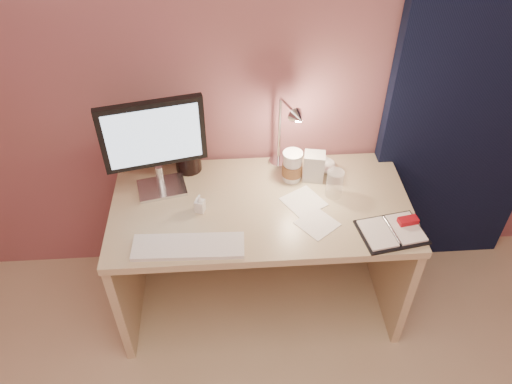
{
  "coord_description": "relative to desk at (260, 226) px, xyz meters",
  "views": [
    {
      "loc": [
        -0.14,
        -0.32,
        2.32
      ],
      "look_at": [
        -0.03,
        1.33,
        0.85
      ],
      "focal_mm": 35.0,
      "sensor_mm": 36.0,
      "label": 1
    }
  ],
  "objects": [
    {
      "name": "planner",
      "position": [
        0.56,
        -0.3,
        0.24
      ],
      "size": [
        0.31,
        0.25,
        0.04
      ],
      "rotation": [
        0.0,
        0.0,
        0.17
      ],
      "color": "black",
      "rests_on": "desk"
    },
    {
      "name": "paper_a",
      "position": [
        0.24,
        -0.22,
        0.23
      ],
      "size": [
        0.22,
        0.22,
        0.0
      ],
      "primitive_type": "cube",
      "rotation": [
        0.0,
        0.0,
        0.66
      ],
      "color": "white",
      "rests_on": "desk"
    },
    {
      "name": "monitor",
      "position": [
        -0.47,
        0.06,
        0.52
      ],
      "size": [
        0.46,
        0.21,
        0.49
      ],
      "rotation": [
        0.0,
        0.0,
        0.21
      ],
      "color": "silver",
      "rests_on": "desk"
    },
    {
      "name": "bowl",
      "position": [
        0.33,
        0.16,
        0.24
      ],
      "size": [
        0.15,
        0.15,
        0.04
      ],
      "primitive_type": "imported",
      "rotation": [
        0.0,
        0.0,
        0.32
      ],
      "color": "silver",
      "rests_on": "desk"
    },
    {
      "name": "coffee_cup",
      "position": [
        0.16,
        0.1,
        0.3
      ],
      "size": [
        0.1,
        0.1,
        0.16
      ],
      "color": "silver",
      "rests_on": "desk"
    },
    {
      "name": "desk_lamp",
      "position": [
        0.07,
        0.13,
        0.48
      ],
      "size": [
        0.16,
        0.25,
        0.41
      ],
      "rotation": [
        0.0,
        0.0,
        0.39
      ],
      "color": "silver",
      "rests_on": "desk"
    },
    {
      "name": "product_box",
      "position": [
        0.27,
        0.09,
        0.3
      ],
      "size": [
        0.11,
        0.1,
        0.15
      ],
      "primitive_type": "cube",
      "rotation": [
        0.0,
        0.0,
        -0.19
      ],
      "color": "silver",
      "rests_on": "desk"
    },
    {
      "name": "paper_c",
      "position": [
        0.2,
        -0.07,
        0.23
      ],
      "size": [
        0.23,
        0.23,
        0.0
      ],
      "primitive_type": "cube",
      "rotation": [
        0.0,
        0.0,
        0.54
      ],
      "color": "white",
      "rests_on": "desk"
    },
    {
      "name": "clear_cup",
      "position": [
        0.35,
        -0.03,
        0.3
      ],
      "size": [
        0.08,
        0.08,
        0.14
      ],
      "primitive_type": "cylinder",
      "color": "white",
      "rests_on": "desk"
    },
    {
      "name": "lotion_bottle",
      "position": [
        -0.28,
        -0.1,
        0.27
      ],
      "size": [
        0.05,
        0.05,
        0.09
      ],
      "primitive_type": "imported",
      "rotation": [
        0.0,
        0.0,
        -0.33
      ],
      "color": "silver",
      "rests_on": "desk"
    },
    {
      "name": "dark_jar",
      "position": [
        -0.34,
        0.21,
        0.32
      ],
      "size": [
        0.13,
        0.13,
        0.18
      ],
      "primitive_type": "cylinder",
      "color": "black",
      "rests_on": "desk"
    },
    {
      "name": "desk",
      "position": [
        0.0,
        0.0,
        0.0
      ],
      "size": [
        1.4,
        0.7,
        0.73
      ],
      "color": "tan",
      "rests_on": "ground"
    },
    {
      "name": "room",
      "position": [
        0.95,
        0.24,
        0.63
      ],
      "size": [
        3.5,
        3.5,
        3.5
      ],
      "color": "#C6B28E",
      "rests_on": "ground"
    },
    {
      "name": "keyboard",
      "position": [
        -0.33,
        -0.33,
        0.24
      ],
      "size": [
        0.48,
        0.16,
        0.02
      ],
      "primitive_type": "cube",
      "rotation": [
        0.0,
        0.0,
        -0.03
      ],
      "color": "white",
      "rests_on": "desk"
    }
  ]
}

